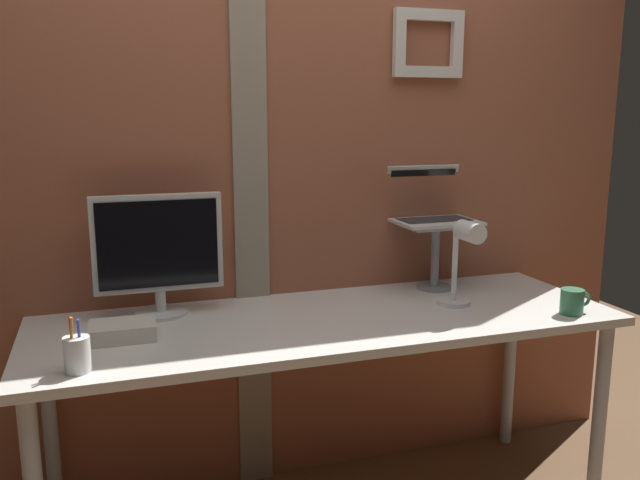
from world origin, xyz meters
TOP-DOWN VIEW (x-y plane):
  - brick_wall_back at (0.00, 0.37)m, footprint 3.05×0.16m
  - desk at (0.08, -0.02)m, footprint 1.99×0.67m
  - monitor at (-0.46, 0.19)m, footprint 0.43×0.18m
  - laptop_stand at (0.60, 0.19)m, footprint 0.28×0.22m
  - laptop at (0.60, 0.27)m, footprint 0.31×0.30m
  - desk_lamp at (0.56, -0.07)m, footprint 0.12×0.20m
  - pen_cup at (-0.72, -0.25)m, footprint 0.07×0.07m
  - coffee_mug at (0.89, -0.25)m, footprint 0.12×0.08m
  - paper_clutter_stack at (-0.60, -0.02)m, footprint 0.20×0.15m

SIDE VIEW (x-z plane):
  - desk at x=0.08m, z-range 0.31..1.07m
  - paper_clutter_stack at x=-0.60m, z-range 0.76..0.81m
  - coffee_mug at x=0.89m, z-range 0.76..0.85m
  - pen_cup at x=-0.72m, z-range 0.73..0.89m
  - laptop_stand at x=0.60m, z-range 0.80..1.07m
  - desk_lamp at x=0.56m, z-range 0.80..1.12m
  - monitor at x=-0.46m, z-range 0.78..1.20m
  - laptop at x=0.60m, z-range 0.97..1.19m
  - brick_wall_back at x=0.00m, z-range 0.00..2.35m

